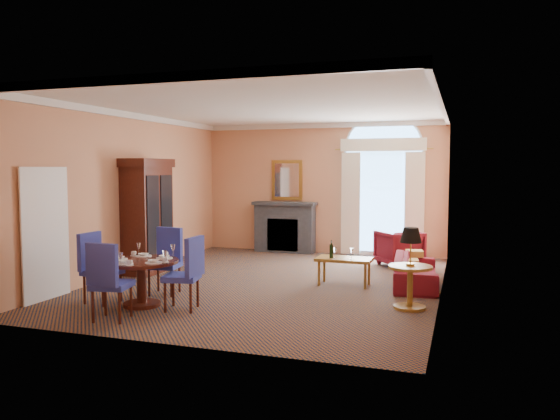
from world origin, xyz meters
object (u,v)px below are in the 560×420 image
(armoire, at_px, (147,218))
(side_table, at_px, (410,260))
(sofa, at_px, (416,271))
(armchair, at_px, (399,248))
(coffee_table, at_px, (344,260))
(dining_table, at_px, (141,271))

(armoire, distance_m, side_table, 5.49)
(armoire, relative_size, sofa, 1.23)
(sofa, bearing_deg, side_table, 176.83)
(armchair, bearing_deg, coffee_table, 34.86)
(dining_table, distance_m, armchair, 5.80)
(dining_table, relative_size, side_table, 0.94)
(armoire, bearing_deg, armchair, 25.90)
(coffee_table, bearing_deg, armchair, 72.91)
(armchair, height_order, side_table, side_table)
(dining_table, distance_m, side_table, 4.06)
(dining_table, height_order, side_table, side_table)
(coffee_table, bearing_deg, armoire, -179.67)
(sofa, bearing_deg, armchair, 9.72)
(armchair, relative_size, side_table, 0.70)
(dining_table, bearing_deg, armoire, 120.45)
(armchair, relative_size, coffee_table, 0.85)
(sofa, distance_m, side_table, 1.71)
(coffee_table, height_order, side_table, side_table)
(armoire, relative_size, dining_table, 2.04)
(side_table, bearing_deg, sofa, 91.74)
(dining_table, xyz_separation_m, side_table, (3.89, 1.14, 0.19))
(coffee_table, relative_size, side_table, 0.82)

